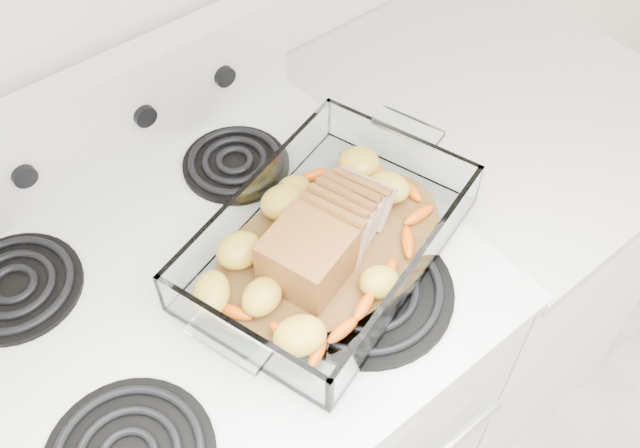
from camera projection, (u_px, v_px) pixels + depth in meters
electric_range at (224, 421)px, 1.36m from camera, size 0.78×0.70×1.12m
counter_right at (463, 250)px, 1.64m from camera, size 0.58×0.68×0.93m
baking_dish at (329, 244)px, 1.02m from camera, size 0.42×0.27×0.08m
pork_roast at (317, 240)px, 0.99m from camera, size 0.22×0.11×0.09m
roast_vegetables at (311, 228)px, 1.04m from camera, size 0.35×0.19×0.04m
wooden_spoon at (371, 251)px, 1.04m from camera, size 0.06×0.25×0.02m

